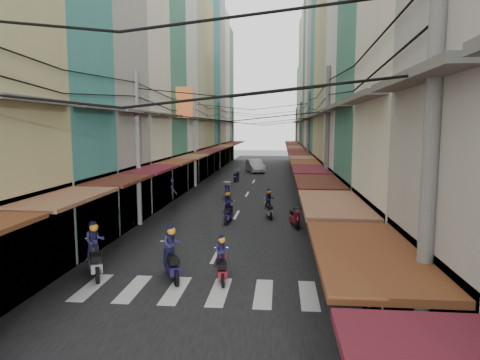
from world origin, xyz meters
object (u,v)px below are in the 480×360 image
Objects in this scene: white_car at (255,172)px; market_umbrella at (394,235)px; bicycle at (385,267)px; traffic_sign at (361,225)px.

white_car is 37.98m from market_umbrella.
traffic_sign reaches higher than bicycle.
white_car reaches higher than bicycle.
market_umbrella is (6.14, -37.42, 2.20)m from white_car.
white_car is at bearing 1.37° from bicycle.
bicycle is 0.60× the size of traffic_sign.
market_umbrella is 1.50m from traffic_sign.
market_umbrella is at bearing -95.62° from white_car.
market_umbrella is at bearing -64.43° from traffic_sign.
traffic_sign is at bearing 140.46° from bicycle.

